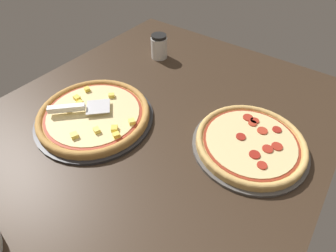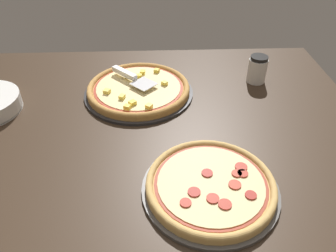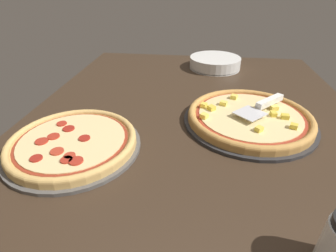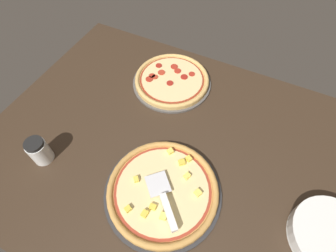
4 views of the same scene
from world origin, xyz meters
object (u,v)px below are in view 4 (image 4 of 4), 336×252
at_px(pizza_front, 163,190).
at_px(parmesan_shaker, 39,151).
at_px(plate_stack, 330,237).
at_px(pizza_back, 172,80).
at_px(serving_spatula, 166,206).

relative_size(pizza_front, parmesan_shaker, 3.56).
xyz_separation_m(plate_stack, parmesan_shaker, (-1.02, -0.17, 0.03)).
bearing_deg(parmesan_shaker, pizza_front, 9.18).
distance_m(pizza_front, pizza_back, 0.54).
bearing_deg(pizza_back, pizza_front, -67.73).
xyz_separation_m(pizza_back, plate_stack, (0.75, -0.41, 0.00)).
bearing_deg(serving_spatula, parmesan_shaker, -177.30).
bearing_deg(plate_stack, parmesan_shaker, -170.51).
relative_size(serving_spatula, parmesan_shaker, 1.63).
bearing_deg(serving_spatula, pizza_front, 127.41).
distance_m(pizza_front, parmesan_shaker, 0.48).
bearing_deg(plate_stack, pizza_front, -170.25).
relative_size(serving_spatula, plate_stack, 0.72).
xyz_separation_m(pizza_back, serving_spatula, (0.24, -0.55, 0.03)).
height_order(serving_spatula, plate_stack, serving_spatula).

